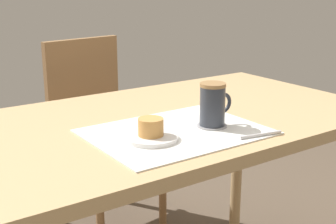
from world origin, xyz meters
name	(u,v)px	position (x,y,z in m)	size (l,w,h in m)	color
dining_table	(167,139)	(0.00, 0.00, 0.67)	(1.35, 0.76, 0.74)	tan
wooden_chair	(99,125)	(0.13, 0.75, 0.49)	(0.47, 0.47, 0.88)	#997047
placemat	(176,132)	(-0.07, -0.15, 0.74)	(0.47, 0.36, 0.00)	white
pastry_plate	(151,137)	(-0.17, -0.17, 0.75)	(0.14, 0.14, 0.01)	white
pastry	(151,127)	(-0.17, -0.17, 0.78)	(0.07, 0.07, 0.05)	tan
coffee_coaster	(212,126)	(0.04, -0.17, 0.75)	(0.09, 0.09, 0.01)	#99999E
coffee_mug	(213,104)	(0.04, -0.17, 0.81)	(0.11, 0.07, 0.12)	#2D333D
teaspoon	(261,135)	(0.09, -0.31, 0.75)	(0.01, 0.01, 0.13)	silver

